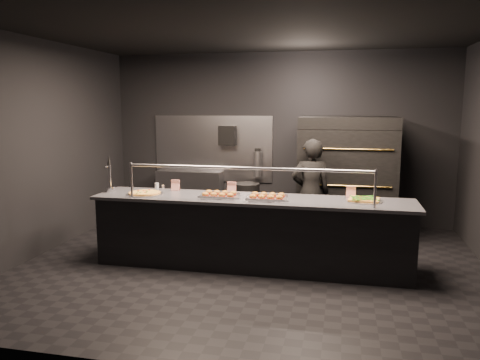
# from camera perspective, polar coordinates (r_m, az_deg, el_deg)

# --- Properties ---
(room) EXTENTS (6.04, 6.00, 3.00)m
(room) POSITION_cam_1_polar(r_m,az_deg,el_deg) (5.95, 1.27, 3.39)
(room) COLOR black
(room) RESTS_ON ground
(service_counter) EXTENTS (4.10, 0.78, 1.37)m
(service_counter) POSITION_cam_1_polar(r_m,az_deg,el_deg) (6.09, 1.36, -6.38)
(service_counter) COLOR black
(service_counter) RESTS_ON ground
(pizza_oven) EXTENTS (1.50, 1.23, 1.91)m
(pizza_oven) POSITION_cam_1_polar(r_m,az_deg,el_deg) (7.74, 12.86, 0.55)
(pizza_oven) COLOR black
(pizza_oven) RESTS_ON ground
(prep_shelf) EXTENTS (1.20, 0.35, 0.90)m
(prep_shelf) POSITION_cam_1_polar(r_m,az_deg,el_deg) (8.68, -6.11, -1.82)
(prep_shelf) COLOR #99999E
(prep_shelf) RESTS_ON ground
(towel_dispenser) EXTENTS (0.30, 0.20, 0.35)m
(towel_dispenser) POSITION_cam_1_polar(r_m,az_deg,el_deg) (8.41, -1.53, 5.44)
(towel_dispenser) COLOR black
(towel_dispenser) RESTS_ON room
(fire_extinguisher) EXTENTS (0.14, 0.14, 0.51)m
(fire_extinguisher) POSITION_cam_1_polar(r_m,az_deg,el_deg) (8.35, 2.16, 2.04)
(fire_extinguisher) COLOR #B2B2B7
(fire_extinguisher) RESTS_ON room
(beer_tap) EXTENTS (0.13, 0.19, 0.50)m
(beer_tap) POSITION_cam_1_polar(r_m,az_deg,el_deg) (6.58, -15.58, -0.19)
(beer_tap) COLOR silver
(beer_tap) RESTS_ON service_counter
(round_pizza) EXTENTS (0.48, 0.48, 0.03)m
(round_pizza) POSITION_cam_1_polar(r_m,az_deg,el_deg) (6.33, -11.53, -1.58)
(round_pizza) COLOR silver
(round_pizza) RESTS_ON service_counter
(slider_tray_a) EXTENTS (0.57, 0.49, 0.08)m
(slider_tray_a) POSITION_cam_1_polar(r_m,az_deg,el_deg) (6.02, -2.53, -1.82)
(slider_tray_a) COLOR silver
(slider_tray_a) RESTS_ON service_counter
(slider_tray_b) EXTENTS (0.56, 0.47, 0.08)m
(slider_tray_b) POSITION_cam_1_polar(r_m,az_deg,el_deg) (5.87, 3.33, -2.08)
(slider_tray_b) COLOR silver
(slider_tray_b) RESTS_ON service_counter
(square_pizza) EXTENTS (0.45, 0.45, 0.05)m
(square_pizza) POSITION_cam_1_polar(r_m,az_deg,el_deg) (5.95, 14.88, -2.34)
(square_pizza) COLOR silver
(square_pizza) RESTS_ON service_counter
(condiment_jar) EXTENTS (0.14, 0.06, 0.10)m
(condiment_jar) POSITION_cam_1_polar(r_m,az_deg,el_deg) (6.63, -9.87, -0.79)
(condiment_jar) COLOR silver
(condiment_jar) RESTS_ON service_counter
(tent_cards) EXTENTS (2.49, 0.04, 0.15)m
(tent_cards) POSITION_cam_1_polar(r_m,az_deg,el_deg) (6.25, 1.26, -0.97)
(tent_cards) COLOR white
(tent_cards) RESTS_ON service_counter
(trash_bin) EXTENTS (0.45, 0.45, 0.75)m
(trash_bin) POSITION_cam_1_polar(r_m,az_deg,el_deg) (8.17, 0.83, -3.01)
(trash_bin) COLOR black
(trash_bin) RESTS_ON ground
(worker) EXTENTS (0.67, 0.53, 1.61)m
(worker) POSITION_cam_1_polar(r_m,az_deg,el_deg) (7.00, 8.59, -1.57)
(worker) COLOR black
(worker) RESTS_ON ground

